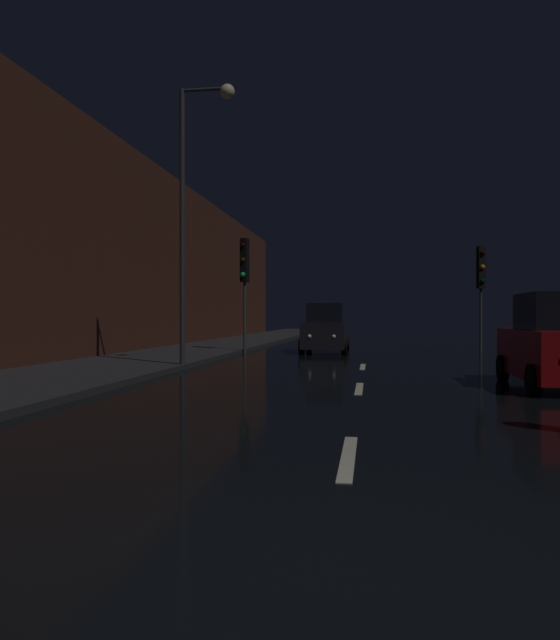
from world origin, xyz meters
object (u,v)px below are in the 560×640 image
traffic_light_far_left (244,270)px  traffic_light_far_right (481,275)px  car_approaching_headlights (326,330)px  car_parked_right_near (557,344)px  streetlamp_overhead (195,186)px

traffic_light_far_left → traffic_light_far_right: 10.72m
traffic_light_far_right → car_approaching_headlights: 7.52m
traffic_light_far_left → car_parked_right_near: 15.07m
traffic_light_far_left → car_parked_right_near: (9.57, -11.33, -2.66)m
streetlamp_overhead → car_parked_right_near: (9.36, -3.26, -4.54)m
traffic_light_far_right → car_parked_right_near: (-0.80, -14.00, -2.49)m
traffic_light_far_left → streetlamp_overhead: bearing=14.9°
car_approaching_headlights → car_parked_right_near: bearing=26.3°
traffic_light_far_left → car_approaching_headlights: (3.45, 1.08, -2.64)m
traffic_light_far_left → traffic_light_far_right: size_ratio=1.04×
streetlamp_overhead → car_approaching_headlights: streetlamp_overhead is taller
car_approaching_headlights → car_parked_right_near: (6.12, -12.41, -0.03)m
streetlamp_overhead → car_approaching_headlights: (3.24, 9.15, -4.52)m
traffic_light_far_left → car_approaching_headlights: size_ratio=1.15×
traffic_light_far_right → car_parked_right_near: 14.25m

